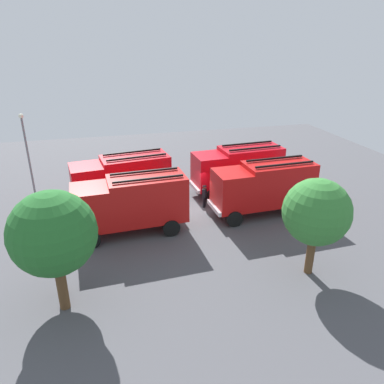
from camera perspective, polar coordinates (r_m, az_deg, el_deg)
The scene contains 13 objects.
ground_plane at distance 26.75m, azimuth 0.00°, elevation -2.76°, with size 46.91×46.91×0.00m, color #4C4C51.
fire_truck_0 at distance 29.15m, azimuth 7.18°, elevation 3.86°, with size 7.34×3.12×3.88m.
fire_truck_1 at distance 27.18m, azimuth -10.92°, elevation 2.18°, with size 7.46×3.51×3.88m.
fire_truck_2 at distance 25.80m, azimuth 11.17°, elevation 1.00°, with size 7.29×2.99×3.88m.
fire_truck_3 at distance 23.15m, azimuth -9.51°, elevation -1.50°, with size 7.31×3.05×3.88m.
firefighter_0 at distance 26.78m, azimuth 1.95°, elevation -0.50°, with size 0.44×0.48×1.70m.
firefighter_1 at distance 32.09m, azimuth 5.78°, elevation 3.49°, with size 0.47×0.34×1.72m.
firefighter_2 at distance 30.50m, azimuth -15.72°, elevation 1.51°, with size 0.47×0.46×1.61m.
tree_0 at distance 19.30m, azimuth 18.89°, elevation -3.02°, with size 3.43×3.43×5.32m.
tree_1 at distance 16.73m, azimuth -20.90°, elevation -6.11°, with size 3.77×3.77×5.84m.
tree_2 at distance 17.95m, azimuth -20.74°, elevation -6.39°, with size 3.15×3.15×4.88m.
traffic_cone_0 at distance 32.02m, azimuth 6.00°, elevation 2.30°, with size 0.51×0.51×0.73m, color #F2600C.
lamppost at distance 31.08m, azimuth -24.42°, elevation 6.29°, with size 0.36×0.36×6.40m.
Camera 1 is at (6.00, 23.31, 11.67)m, focal length 34.12 mm.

